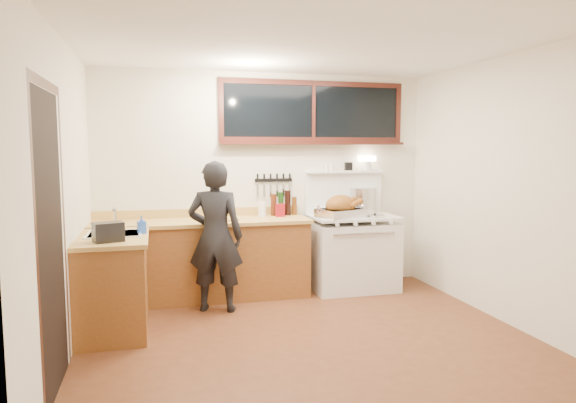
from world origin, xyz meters
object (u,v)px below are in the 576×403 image
object	(u,v)px
man	(215,236)
roast_turkey	(341,208)
vintage_stove	(352,250)
cutting_board	(219,215)

from	to	relation	value
man	roast_turkey	xyz separation A→B (m)	(1.51, 0.31, 0.21)
vintage_stove	cutting_board	bearing A→B (deg)	-179.68
vintage_stove	man	size ratio (longest dim) A/B	1.02
vintage_stove	man	world-z (taller)	vintage_stove
cutting_board	roast_turkey	xyz separation A→B (m)	(1.42, -0.12, 0.05)
man	cutting_board	size ratio (longest dim) A/B	3.65
man	cutting_board	bearing A→B (deg)	78.34
roast_turkey	cutting_board	bearing A→B (deg)	175.26
man	roast_turkey	distance (m)	1.55
man	cutting_board	world-z (taller)	man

